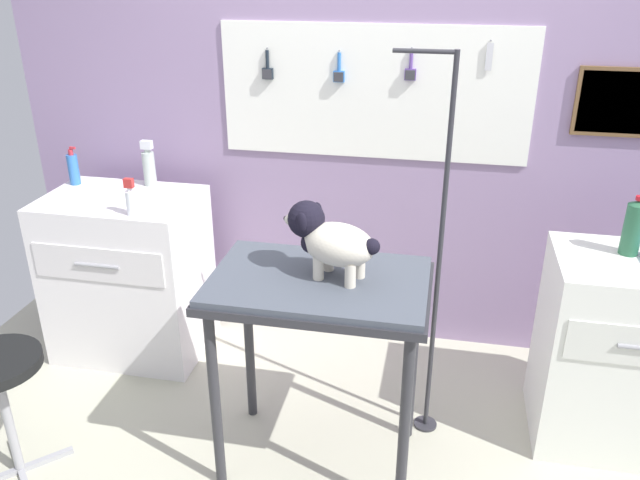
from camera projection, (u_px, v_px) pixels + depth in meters
rear_wall_panel at (374, 143)px, 3.40m from camera, size 4.00×0.11×2.30m
grooming_table at (319, 302)px, 2.56m from camera, size 0.89×0.58×0.92m
grooming_arm at (436, 273)px, 2.74m from camera, size 0.29×0.11×1.76m
dog at (329, 239)px, 2.46m from camera, size 0.40×0.26×0.30m
counter_left at (129, 275)px, 3.52m from camera, size 0.80×0.58×0.92m
cabinet_right at (620, 352)px, 2.85m from camera, size 0.68×0.54×0.91m
conditioner_bottle at (73, 169)px, 3.48m from camera, size 0.06×0.06×0.21m
pump_bottle_white at (149, 166)px, 3.46m from camera, size 0.07×0.07×0.25m
spray_bottle_tall at (131, 200)px, 3.08m from camera, size 0.05×0.05×0.19m
soda_bottle at (633, 227)px, 2.68m from camera, size 0.08×0.08×0.26m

